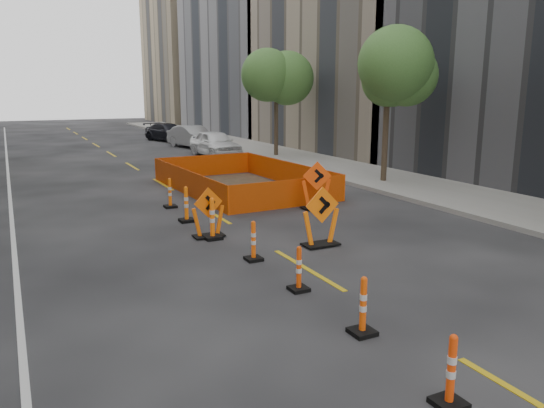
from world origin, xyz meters
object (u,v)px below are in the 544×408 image
chevron_sign_right (316,185)px  channelizer_6 (212,218)px  channelizer_8 (170,193)px  parked_car_far (168,132)px  channelizer_3 (363,306)px  parked_car_mid (193,137)px  chevron_sign_left (208,212)px  channelizer_4 (299,269)px  channelizer_2 (451,371)px  channelizer_7 (186,204)px  parked_car_near (215,143)px  channelizer_5 (253,241)px  chevron_sign_center (321,217)px

chevron_sign_right → channelizer_6: bearing=-135.5°
channelizer_8 → parked_car_far: bearing=74.4°
channelizer_3 → channelizer_6: channelizer_6 is taller
parked_car_mid → channelizer_6: bearing=-120.0°
channelizer_8 → chevron_sign_right: (4.31, -2.36, 0.29)m
chevron_sign_left → chevron_sign_right: bearing=14.9°
channelizer_4 → chevron_sign_left: size_ratio=0.67×
channelizer_2 → parked_car_mid: parked_car_mid is taller
channelizer_2 → channelizer_3: 2.15m
channelizer_7 → channelizer_8: 2.14m
channelizer_6 → parked_car_far: parked_car_far is taller
parked_car_far → chevron_sign_right: bearing=-112.9°
channelizer_3 → parked_car_mid: parked_car_mid is taller
chevron_sign_left → parked_car_far: 28.06m
channelizer_3 → parked_car_mid: 29.20m
channelizer_2 → parked_car_mid: 31.33m
channelizer_4 → channelizer_7: size_ratio=0.85×
channelizer_2 → parked_car_near: 26.13m
channelizer_3 → chevron_sign_left: chevron_sign_left is taller
channelizer_6 → channelizer_8: (0.07, 4.27, -0.06)m
parked_car_near → parked_car_far: parked_car_near is taller
channelizer_4 → chevron_sign_right: 7.45m
channelizer_3 → chevron_sign_left: 6.63m
channelizer_5 → channelizer_6: channelizer_6 is taller
parked_car_mid → channelizer_3: bearing=-116.0°
channelizer_2 → chevron_sign_center: 7.06m
chevron_sign_left → chevron_sign_right: chevron_sign_right is taller
channelizer_4 → chevron_sign_left: chevron_sign_left is taller
chevron_sign_center → parked_car_mid: bearing=81.8°
channelizer_2 → parked_car_near: size_ratio=0.22×
channelizer_7 → channelizer_4: bearing=-87.6°
channelizer_8 → chevron_sign_right: chevron_sign_right is taller
chevron_sign_center → parked_car_far: size_ratio=0.33×
chevron_sign_center → channelizer_7: bearing=122.2°
channelizer_8 → chevron_sign_center: bearing=-70.5°
channelizer_7 → parked_car_far: bearing=75.4°
channelizer_8 → chevron_sign_center: (2.17, -6.12, 0.27)m
parked_car_near → parked_car_mid: bearing=83.1°
channelizer_2 → chevron_sign_left: (-0.03, 8.75, 0.20)m
channelizer_4 → parked_car_far: parked_car_far is taller
channelizer_8 → chevron_sign_left: size_ratio=0.74×
chevron_sign_center → parked_car_far: 29.66m
channelizer_2 → channelizer_4: bearing=86.9°
channelizer_2 → channelizer_8: bearing=89.7°
channelizer_3 → chevron_sign_left: size_ratio=0.72×
chevron_sign_left → channelizer_5: bearing=-89.9°
channelizer_5 → channelizer_6: size_ratio=0.84×
channelizer_5 → chevron_sign_right: size_ratio=0.59×
parked_car_near → chevron_sign_right: bearing=-100.9°
channelizer_8 → chevron_sign_left: bearing=-91.4°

